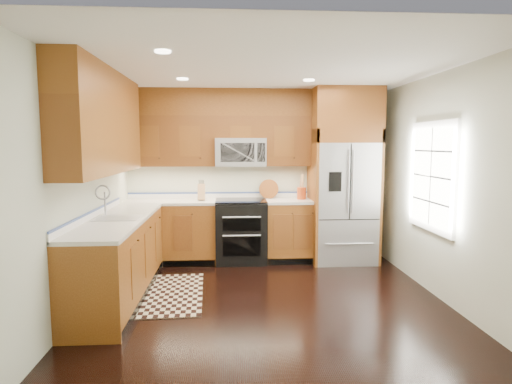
{
  "coord_description": "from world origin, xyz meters",
  "views": [
    {
      "loc": [
        -0.42,
        -4.71,
        1.78
      ],
      "look_at": [
        -0.09,
        0.6,
        1.18
      ],
      "focal_mm": 30.0,
      "sensor_mm": 36.0,
      "label": 1
    }
  ],
  "objects": [
    {
      "name": "ground",
      "position": [
        0.0,
        0.0,
        0.0
      ],
      "size": [
        4.0,
        4.0,
        0.0
      ],
      "primitive_type": "plane",
      "color": "black",
      "rests_on": "ground"
    },
    {
      "name": "wall_back",
      "position": [
        0.0,
        2.0,
        1.3
      ],
      "size": [
        4.0,
        0.02,
        2.6
      ],
      "primitive_type": "cube",
      "color": "beige",
      "rests_on": "ground"
    },
    {
      "name": "wall_left",
      "position": [
        -2.0,
        0.0,
        1.3
      ],
      "size": [
        0.02,
        4.0,
        2.6
      ],
      "primitive_type": "cube",
      "color": "beige",
      "rests_on": "ground"
    },
    {
      "name": "wall_right",
      "position": [
        2.0,
        0.0,
        1.3
      ],
      "size": [
        0.02,
        4.0,
        2.6
      ],
      "primitive_type": "cube",
      "color": "beige",
      "rests_on": "ground"
    },
    {
      "name": "window",
      "position": [
        1.98,
        0.2,
        1.4
      ],
      "size": [
        0.04,
        1.1,
        1.3
      ],
      "color": "white",
      "rests_on": "ground"
    },
    {
      "name": "base_cabinets",
      "position": [
        -1.23,
        0.9,
        0.45
      ],
      "size": [
        2.85,
        3.0,
        0.9
      ],
      "color": "brown",
      "rests_on": "ground"
    },
    {
      "name": "countertop",
      "position": [
        -1.09,
        1.01,
        0.92
      ],
      "size": [
        2.86,
        3.01,
        0.04
      ],
      "color": "beige",
      "rests_on": "base_cabinets"
    },
    {
      "name": "upper_cabinets",
      "position": [
        -1.15,
        1.09,
        2.02
      ],
      "size": [
        2.85,
        3.0,
        1.15
      ],
      "color": "brown",
      "rests_on": "ground"
    },
    {
      "name": "range",
      "position": [
        -0.25,
        1.67,
        0.47
      ],
      "size": [
        0.76,
        0.67,
        0.95
      ],
      "color": "black",
      "rests_on": "ground"
    },
    {
      "name": "microwave",
      "position": [
        -0.25,
        1.8,
        1.66
      ],
      "size": [
        0.76,
        0.4,
        0.42
      ],
      "color": "#B2B2B7",
      "rests_on": "ground"
    },
    {
      "name": "refrigerator",
      "position": [
        1.3,
        1.63,
        1.3
      ],
      "size": [
        0.98,
        0.75,
        2.6
      ],
      "color": "#B2B2B7",
      "rests_on": "ground"
    },
    {
      "name": "sink_faucet",
      "position": [
        -1.73,
        0.23,
        0.99
      ],
      "size": [
        0.54,
        0.44,
        0.37
      ],
      "color": "#B2B2B7",
      "rests_on": "countertop"
    },
    {
      "name": "rug",
      "position": [
        -1.2,
        0.28,
        0.01
      ],
      "size": [
        0.96,
        1.52,
        0.01
      ],
      "primitive_type": "cube",
      "rotation": [
        0.0,
        0.0,
        0.05
      ],
      "color": "black",
      "rests_on": "ground"
    },
    {
      "name": "knife_block",
      "position": [
        -0.84,
        1.73,
        1.06
      ],
      "size": [
        0.11,
        0.16,
        0.31
      ],
      "color": "tan",
      "rests_on": "countertop"
    },
    {
      "name": "utensil_crock",
      "position": [
        0.68,
        1.74,
        1.07
      ],
      "size": [
        0.17,
        0.17,
        0.39
      ],
      "color": "#B74016",
      "rests_on": "countertop"
    },
    {
      "name": "cutting_board",
      "position": [
        0.19,
        1.88,
        0.95
      ],
      "size": [
        0.36,
        0.36,
        0.02
      ],
      "primitive_type": "cylinder",
      "rotation": [
        0.0,
        0.0,
        -0.2
      ],
      "color": "brown",
      "rests_on": "countertop"
    }
  ]
}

